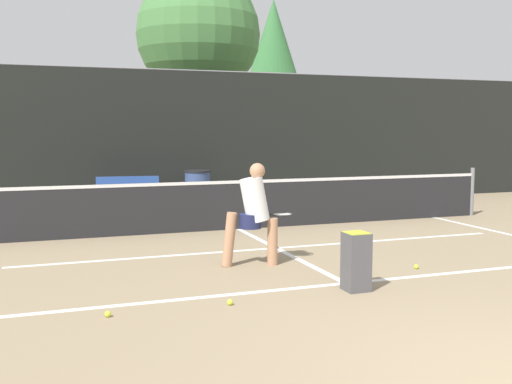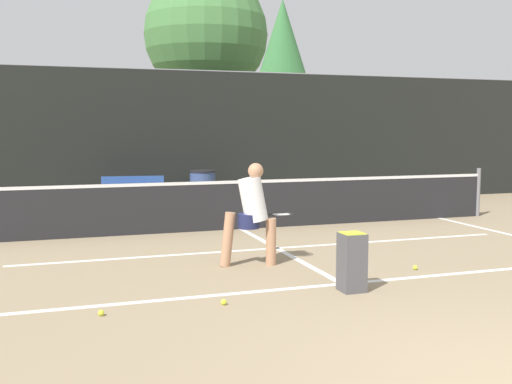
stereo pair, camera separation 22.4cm
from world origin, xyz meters
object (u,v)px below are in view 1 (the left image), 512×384
Objects in this scene: courtside_bench at (128,194)px; trash_bin at (198,190)px; ball_hopper at (356,260)px; parked_car at (183,172)px; player_practicing at (254,211)px.

courtside_bench is 1.51× the size of trash_bin.
trash_bin is at bearing 90.28° from ball_hopper.
trash_bin is 0.24× the size of parked_car.
parked_car is (2.36, 4.88, 0.12)m from courtside_bench.
parked_car is (1.38, 10.62, -0.21)m from player_practicing.
player_practicing reaches higher than parked_car.
parked_car is at bearing 81.49° from trash_bin.
player_practicing is 5.93m from trash_bin.
player_practicing is at bearing -97.42° from parked_car.
player_practicing reaches higher than courtside_bench.
courtside_bench is at bearing 102.85° from ball_hopper.
player_practicing is 1.86m from ball_hopper.
trash_bin is 4.79m from parked_car.
parked_car is at bearing 71.19° from courtside_bench.
ball_hopper is at bearing -93.13° from parked_car.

